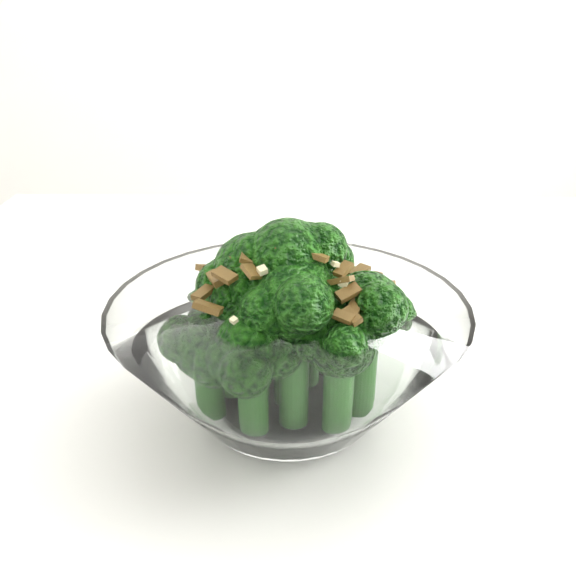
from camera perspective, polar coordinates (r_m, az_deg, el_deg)
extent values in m
cube|color=white|center=(0.56, 23.49, -6.82)|extent=(1.31, 0.99, 0.04)
cylinder|color=white|center=(1.06, -17.55, -13.89)|extent=(0.04, 0.04, 0.71)
cylinder|color=white|center=(0.43, 0.00, -10.83)|extent=(0.09, 0.09, 0.01)
cylinder|color=#215B18|center=(0.40, 0.00, -4.99)|extent=(0.02, 0.02, 0.08)
sphere|color=#1D5B11|center=(0.38, 0.00, 2.34)|extent=(0.05, 0.05, 0.05)
cylinder|color=#215B18|center=(0.42, 1.64, -3.90)|extent=(0.02, 0.02, 0.08)
sphere|color=#1D5B11|center=(0.40, 1.73, 2.50)|extent=(0.05, 0.05, 0.05)
cylinder|color=#215B18|center=(0.41, -2.97, -5.09)|extent=(0.02, 0.02, 0.07)
sphere|color=#1D5B11|center=(0.39, -3.14, 1.31)|extent=(0.05, 0.05, 0.05)
cylinder|color=#215B18|center=(0.38, 0.53, -7.68)|extent=(0.02, 0.02, 0.07)
sphere|color=#1D5B11|center=(0.36, 0.56, -1.32)|extent=(0.05, 0.05, 0.05)
cylinder|color=#215B18|center=(0.41, 4.83, -6.24)|extent=(0.02, 0.02, 0.06)
sphere|color=#1D5B11|center=(0.39, 5.04, -1.28)|extent=(0.04, 0.04, 0.04)
cylinder|color=#215B18|center=(0.42, -5.06, -6.06)|extent=(0.02, 0.02, 0.05)
sphere|color=#1D5B11|center=(0.40, -5.27, -1.28)|extent=(0.05, 0.05, 0.05)
cylinder|color=#215B18|center=(0.38, 4.48, -9.43)|extent=(0.02, 0.02, 0.05)
sphere|color=#1D5B11|center=(0.36, 4.68, -4.64)|extent=(0.04, 0.04, 0.04)
cylinder|color=#215B18|center=(0.38, -3.12, -9.74)|extent=(0.02, 0.02, 0.05)
sphere|color=#1D5B11|center=(0.36, -3.25, -5.16)|extent=(0.04, 0.04, 0.04)
cylinder|color=#215B18|center=(0.44, 5.22, -5.03)|extent=(0.02, 0.02, 0.04)
sphere|color=#1D5B11|center=(0.43, 5.38, -1.46)|extent=(0.04, 0.04, 0.04)
cylinder|color=#215B18|center=(0.40, -6.96, -8.94)|extent=(0.02, 0.02, 0.04)
sphere|color=#1D5B11|center=(0.38, -7.20, -5.18)|extent=(0.04, 0.04, 0.04)
cylinder|color=#215B18|center=(0.45, -0.18, -4.35)|extent=(0.02, 0.02, 0.04)
sphere|color=#1D5B11|center=(0.43, -0.18, -0.68)|extent=(0.04, 0.04, 0.04)
cylinder|color=#215B18|center=(0.40, 6.59, -7.28)|extent=(0.02, 0.02, 0.06)
sphere|color=#1D5B11|center=(0.38, 6.91, -1.81)|extent=(0.04, 0.04, 0.04)
cylinder|color=#215B18|center=(0.42, -3.60, -5.77)|extent=(0.02, 0.02, 0.05)
sphere|color=#1D5B11|center=(0.41, -3.74, -1.33)|extent=(0.04, 0.04, 0.04)
cube|color=brown|center=(0.37, -7.52, -0.43)|extent=(0.01, 0.02, 0.00)
cube|color=brown|center=(0.37, -6.43, 0.89)|extent=(0.01, 0.02, 0.01)
cube|color=brown|center=(0.41, -2.95, 3.36)|extent=(0.01, 0.01, 0.01)
cube|color=brown|center=(0.41, -4.99, 2.63)|extent=(0.02, 0.01, 0.01)
cube|color=brown|center=(0.38, 8.59, -1.32)|extent=(0.01, 0.01, 0.01)
cube|color=brown|center=(0.36, -1.63, 3.49)|extent=(0.02, 0.02, 0.01)
cube|color=brown|center=(0.36, -5.65, 1.14)|extent=(0.02, 0.02, 0.01)
cube|color=brown|center=(0.36, 4.96, 1.67)|extent=(0.01, 0.01, 0.01)
cube|color=brown|center=(0.36, -7.12, -1.73)|extent=(0.02, 0.01, 0.01)
cube|color=brown|center=(0.35, 5.38, -0.41)|extent=(0.02, 0.01, 0.01)
cube|color=brown|center=(0.39, -4.07, 3.80)|extent=(0.02, 0.02, 0.01)
cube|color=brown|center=(0.35, 5.93, -1.75)|extent=(0.01, 0.02, 0.01)
cube|color=brown|center=(0.43, -4.94, 1.91)|extent=(0.02, 0.01, 0.01)
cube|color=brown|center=(0.35, 4.69, 0.68)|extent=(0.02, 0.01, 0.01)
cube|color=brown|center=(0.36, 2.46, 2.89)|extent=(0.02, 0.01, 0.01)
cube|color=brown|center=(0.35, -3.29, 1.48)|extent=(0.01, 0.01, 0.01)
cube|color=brown|center=(0.37, -4.31, 3.05)|extent=(0.02, 0.01, 0.01)
cube|color=brown|center=(0.40, -7.04, 1.78)|extent=(0.02, 0.02, 0.01)
cube|color=brown|center=(0.40, 8.61, 0.31)|extent=(0.01, 0.01, 0.01)
cube|color=brown|center=(0.40, 7.87, 0.61)|extent=(0.01, 0.02, 0.01)
cube|color=brown|center=(0.39, -1.44, 4.64)|extent=(0.01, 0.01, 0.01)
cube|color=brown|center=(0.34, 5.67, -2.50)|extent=(0.01, 0.01, 0.01)
cube|color=brown|center=(0.36, -3.23, 2.41)|extent=(0.02, 0.01, 0.01)
cube|color=brown|center=(0.34, 4.95, -2.54)|extent=(0.01, 0.01, 0.01)
cube|color=brown|center=(0.38, 3.64, 3.01)|extent=(0.01, 0.02, 0.01)
cube|color=brown|center=(0.40, 4.00, 3.25)|extent=(0.02, 0.02, 0.01)
cube|color=brown|center=(0.42, -3.77, 3.15)|extent=(0.01, 0.01, 0.01)
cube|color=brown|center=(0.42, -0.24, 3.70)|extent=(0.01, 0.02, 0.00)
cube|color=brown|center=(0.41, 0.47, 4.28)|extent=(0.01, 0.01, 0.01)
cube|color=brown|center=(0.41, -0.99, 3.57)|extent=(0.01, 0.01, 0.01)
cube|color=brown|center=(0.38, 6.37, 1.50)|extent=(0.02, 0.02, 0.00)
cube|color=beige|center=(0.40, 6.45, 1.80)|extent=(0.00, 0.00, 0.00)
cube|color=beige|center=(0.41, 1.55, 4.07)|extent=(0.01, 0.01, 0.00)
cube|color=beige|center=(0.41, 3.50, 3.41)|extent=(0.01, 0.01, 0.01)
cube|color=beige|center=(0.41, -5.61, 2.16)|extent=(0.01, 0.01, 0.01)
cube|color=beige|center=(0.35, -0.43, 0.91)|extent=(0.01, 0.01, 0.01)
cube|color=beige|center=(0.35, -2.31, 1.59)|extent=(0.01, 0.01, 0.01)
cube|color=beige|center=(0.41, 7.02, 1.28)|extent=(0.01, 0.00, 0.00)
cube|color=beige|center=(0.39, -2.32, 4.06)|extent=(0.01, 0.01, 0.00)
cube|color=beige|center=(0.41, -5.50, 2.79)|extent=(0.01, 0.01, 0.00)
cube|color=beige|center=(0.38, 6.95, 1.01)|extent=(0.01, 0.01, 0.01)
cube|color=beige|center=(0.39, 7.75, 0.83)|extent=(0.00, 0.01, 0.00)
cube|color=beige|center=(0.40, 7.51, 0.93)|extent=(0.01, 0.01, 0.00)
cube|color=beige|center=(0.35, 4.98, 0.45)|extent=(0.01, 0.01, 0.01)
cube|color=beige|center=(0.36, 4.25, 2.13)|extent=(0.01, 0.00, 0.00)
cube|color=beige|center=(0.34, -4.84, -2.87)|extent=(0.01, 0.01, 0.00)
cube|color=beige|center=(0.42, 4.36, 2.75)|extent=(0.01, 0.01, 0.00)
cube|color=beige|center=(0.35, -0.72, 0.17)|extent=(0.01, 0.01, 0.00)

